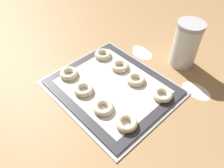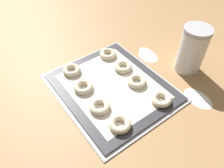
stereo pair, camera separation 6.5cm
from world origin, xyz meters
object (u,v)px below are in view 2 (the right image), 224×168
at_px(bagel_back_far_right, 161,99).
at_px(bagel_back_mid_right, 137,81).
at_px(bagel_front_far_right, 120,124).
at_px(flour_canister, 192,50).
at_px(bagel_front_far_left, 72,70).
at_px(bagel_back_far_left, 108,54).
at_px(bagel_front_mid_left, 83,87).
at_px(bagel_front_mid_right, 100,106).
at_px(bagel_back_mid_left, 123,67).
at_px(baking_tray, 112,87).

bearing_deg(bagel_back_far_right, bagel_back_mid_right, -174.96).
relative_size(bagel_front_far_right, flour_canister, 0.38).
height_order(bagel_front_far_left, bagel_back_far_right, same).
height_order(bagel_front_far_left, bagel_back_far_left, same).
bearing_deg(bagel_front_mid_left, bagel_front_far_left, 174.14).
xyz_separation_m(bagel_front_far_left, bagel_front_far_right, (0.30, -0.00, 0.00)).
height_order(bagel_front_far_left, bagel_back_mid_right, same).
bearing_deg(bagel_front_mid_right, bagel_back_far_right, 62.04).
height_order(bagel_back_far_left, flour_canister, flour_canister).
height_order(bagel_back_mid_left, flour_canister, flour_canister).
distance_m(bagel_back_mid_left, bagel_back_mid_right, 0.09).
relative_size(bagel_back_far_right, flour_canister, 0.38).
xyz_separation_m(bagel_front_mid_right, bagel_front_far_right, (0.09, 0.01, 0.00)).
height_order(bagel_front_mid_left, bagel_front_far_right, same).
distance_m(bagel_front_mid_right, bagel_back_far_left, 0.28).
bearing_deg(bagel_back_mid_right, bagel_front_far_left, -140.46).
xyz_separation_m(bagel_front_mid_left, bagel_front_far_right, (0.20, 0.01, 0.00)).
bearing_deg(bagel_front_far_left, bagel_back_mid_left, 59.28).
distance_m(bagel_front_mid_left, bagel_back_mid_right, 0.19).
xyz_separation_m(bagel_back_far_left, flour_canister, (0.24, 0.21, 0.07)).
xyz_separation_m(bagel_front_far_left, bagel_back_far_right, (0.31, 0.17, 0.00)).
bearing_deg(bagel_front_far_right, bagel_back_far_left, 150.30).
height_order(bagel_front_mid_left, bagel_back_mid_left, same).
xyz_separation_m(bagel_front_mid_left, bagel_back_mid_left, (-0.00, 0.18, 0.00)).
height_order(bagel_front_mid_right, bagel_back_mid_right, same).
height_order(bagel_front_far_right, bagel_back_mid_left, same).
xyz_separation_m(baking_tray, flour_canister, (0.09, 0.30, 0.09)).
bearing_deg(bagel_back_mid_right, bagel_front_mid_left, -118.15).
relative_size(bagel_front_far_right, bagel_back_far_left, 1.00).
bearing_deg(bagel_front_mid_right, bagel_back_mid_right, 95.19).
relative_size(bagel_front_far_left, bagel_back_far_left, 1.00).
distance_m(baking_tray, bagel_back_far_right, 0.18).
relative_size(bagel_front_mid_right, flour_canister, 0.38).
bearing_deg(bagel_front_far_left, bagel_front_mid_left, -5.86).
height_order(bagel_front_mid_left, bagel_back_mid_right, same).
distance_m(baking_tray, bagel_back_mid_right, 0.09).
bearing_deg(bagel_front_far_right, bagel_back_mid_right, 123.81).
bearing_deg(flour_canister, bagel_back_mid_left, -123.56).
relative_size(bagel_front_mid_right, bagel_back_mid_right, 1.00).
height_order(bagel_back_mid_right, bagel_back_far_right, same).
bearing_deg(bagel_front_mid_right, bagel_front_mid_left, 178.33).
height_order(bagel_front_mid_right, bagel_back_far_right, same).
bearing_deg(flour_canister, bagel_back_mid_right, -102.09).
bearing_deg(bagel_back_mid_right, baking_tray, -117.93).
bearing_deg(bagel_back_mid_right, bagel_back_far_right, 5.04).
xyz_separation_m(bagel_back_far_left, bagel_back_mid_right, (0.19, -0.01, 0.00)).
height_order(baking_tray, bagel_front_far_left, bagel_front_far_left).
distance_m(bagel_front_mid_left, flour_canister, 0.42).
bearing_deg(bagel_back_far_right, bagel_back_mid_left, 179.95).
distance_m(baking_tray, bagel_front_far_left, 0.17).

